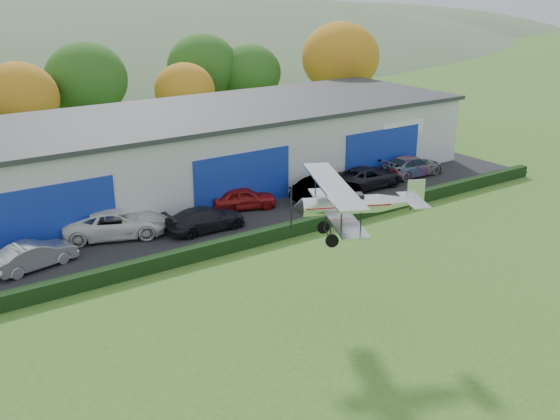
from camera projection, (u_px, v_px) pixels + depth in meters
ground at (453, 412)px, 21.96m from camera, size 300.00×300.00×0.00m
apron at (224, 217)px, 39.86m from camera, size 48.00×9.00×0.05m
hedge at (266, 235)px, 36.01m from camera, size 46.00×0.60×0.80m
hangar at (199, 148)px, 45.46m from camera, size 40.60×12.60×5.30m
tree_belt at (78, 88)px, 52.08m from camera, size 75.70×13.22×10.12m
car_1 at (34, 255)px, 32.59m from camera, size 4.43×2.37×1.39m
car_2 at (115, 223)px, 36.54m from camera, size 6.35×4.43×1.61m
car_3 at (205, 219)px, 37.49m from camera, size 4.83×2.04×1.39m
car_4 at (244, 198)px, 41.04m from camera, size 4.46×2.91×1.41m
car_5 at (325, 188)px, 42.69m from camera, size 4.84×1.80×1.58m
car_6 at (367, 177)px, 45.25m from camera, size 5.39×2.52×1.49m
car_7 at (412, 166)px, 47.93m from camera, size 5.20×2.16×1.50m
biplane at (352, 203)px, 26.65m from camera, size 5.87×6.39×2.45m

